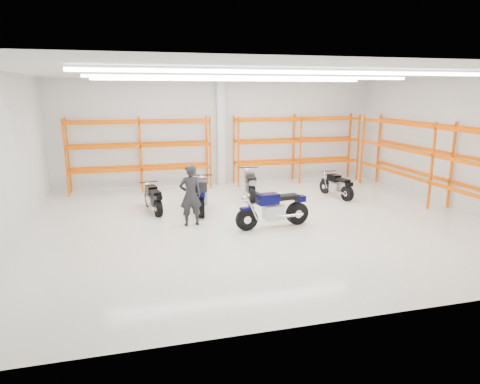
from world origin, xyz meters
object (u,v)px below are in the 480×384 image
object	(u,v)px
motorcycle_back_c	(250,185)
motorcycle_main	(276,209)
structural_column	(221,133)
standing_man	(191,195)
motorcycle_back_a	(153,199)
motorcycle_back_b	(201,195)
motorcycle_back_d	(337,186)

from	to	relation	value
motorcycle_back_c	motorcycle_main	bearing A→B (deg)	-93.62
structural_column	motorcycle_back_c	bearing A→B (deg)	-79.39
standing_man	motorcycle_back_a	bearing A→B (deg)	-66.51
motorcycle_main	structural_column	world-z (taller)	structural_column
motorcycle_main	motorcycle_back_a	size ratio (longest dim) A/B	1.22
motorcycle_back_c	structural_column	world-z (taller)	structural_column
motorcycle_back_b	standing_man	distance (m)	1.50
motorcycle_back_b	standing_man	world-z (taller)	standing_man
motorcycle_back_b	motorcycle_back_c	bearing A→B (deg)	34.00
motorcycle_main	motorcycle_back_c	bearing A→B (deg)	86.38
motorcycle_back_c	standing_man	size ratio (longest dim) A/B	1.19
standing_man	structural_column	size ratio (longest dim) A/B	0.42
motorcycle_back_a	structural_column	distance (m)	5.24
motorcycle_back_c	standing_man	world-z (taller)	standing_man
motorcycle_back_b	motorcycle_back_c	xyz separation A→B (m)	(2.11, 1.43, -0.08)
motorcycle_back_c	motorcycle_back_d	distance (m)	3.35
motorcycle_back_b	motorcycle_back_d	bearing A→B (deg)	7.28
standing_man	structural_column	distance (m)	6.10
motorcycle_main	structural_column	distance (m)	6.61
motorcycle_back_b	structural_column	xyz separation A→B (m)	(1.59, 4.20, 1.65)
motorcycle_back_a	motorcycle_back_c	distance (m)	3.81
standing_man	motorcycle_main	bearing A→B (deg)	155.26
motorcycle_back_d	structural_column	xyz separation A→B (m)	(-3.79, 3.51, 1.81)
motorcycle_back_a	standing_man	world-z (taller)	standing_man
motorcycle_back_b	standing_man	xyz separation A→B (m)	(-0.55, -1.36, 0.34)
motorcycle_back_a	motorcycle_back_b	xyz separation A→B (m)	(1.57, -0.43, 0.15)
motorcycle_back_a	structural_column	size ratio (longest dim) A/B	0.43
motorcycle_main	motorcycle_back_c	world-z (taller)	motorcycle_main
motorcycle_back_a	structural_column	xyz separation A→B (m)	(3.16, 3.78, 1.80)
motorcycle_back_d	motorcycle_main	bearing A→B (deg)	-140.67
motorcycle_back_b	standing_man	bearing A→B (deg)	-112.18
motorcycle_main	standing_man	size ratio (longest dim) A/B	1.26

